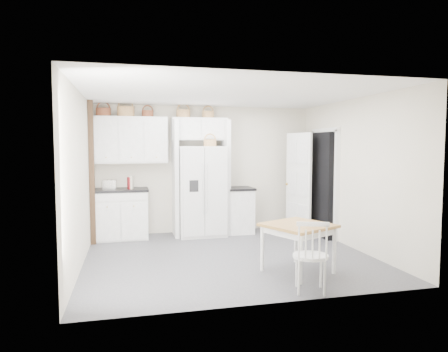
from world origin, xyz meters
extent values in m
plane|color=#393945|center=(0.00, 0.00, 0.00)|extent=(4.50, 4.50, 0.00)
plane|color=white|center=(0.00, 0.00, 2.60)|extent=(4.50, 4.50, 0.00)
plane|color=beige|center=(0.00, 2.00, 1.30)|extent=(4.50, 0.00, 4.50)
plane|color=beige|center=(-2.25, 0.00, 1.30)|extent=(0.00, 4.00, 4.00)
plane|color=beige|center=(2.25, 0.00, 1.30)|extent=(0.00, 4.00, 4.00)
cube|color=silver|center=(-0.15, 1.64, 0.89)|extent=(0.92, 0.74, 1.78)
cube|color=silver|center=(-1.71, 1.70, 0.46)|extent=(1.00, 0.63, 0.92)
cube|color=silver|center=(0.65, 1.70, 0.45)|extent=(0.51, 0.61, 0.89)
cube|color=olive|center=(0.76, -1.02, 0.35)|extent=(1.10, 1.10, 0.69)
cube|color=silver|center=(0.60, -1.75, 0.44)|extent=(0.53, 0.51, 0.88)
cube|color=black|center=(-1.71, 1.70, 0.94)|extent=(1.04, 0.67, 0.04)
cube|color=black|center=(0.65, 1.70, 0.91)|extent=(0.55, 0.65, 0.04)
cube|color=silver|center=(-1.92, 1.69, 1.05)|extent=(0.27, 0.18, 0.17)
cube|color=maroon|center=(-1.56, 1.62, 1.08)|extent=(0.07, 0.15, 0.22)
cube|color=beige|center=(-1.50, 1.62, 1.09)|extent=(0.06, 0.17, 0.25)
cylinder|color=maroon|center=(-2.00, 1.83, 2.43)|extent=(0.27, 0.27, 0.15)
cylinder|color=#93623F|center=(-1.59, 1.83, 2.45)|extent=(0.32, 0.32, 0.19)
cylinder|color=maroon|center=(-1.17, 1.83, 2.41)|extent=(0.22, 0.22, 0.13)
cylinder|color=#93623F|center=(-0.47, 1.83, 2.43)|extent=(0.28, 0.28, 0.16)
cylinder|color=#93623F|center=(0.03, 1.83, 2.42)|extent=(0.24, 0.24, 0.14)
cylinder|color=#93623F|center=(0.01, 1.54, 1.85)|extent=(0.25, 0.25, 0.13)
cube|color=silver|center=(-1.50, 1.83, 1.90)|extent=(1.40, 0.34, 0.90)
cube|color=silver|center=(-0.15, 1.83, 2.12)|extent=(1.12, 0.34, 0.45)
cube|color=silver|center=(-0.66, 1.70, 1.15)|extent=(0.08, 0.60, 2.30)
cube|color=silver|center=(0.36, 1.70, 1.15)|extent=(0.08, 0.60, 2.30)
cube|color=black|center=(-2.20, 1.35, 1.30)|extent=(0.09, 0.09, 2.60)
cube|color=black|center=(2.16, 1.00, 1.02)|extent=(0.18, 0.85, 2.05)
cube|color=white|center=(1.80, 1.33, 1.02)|extent=(0.21, 0.79, 2.05)
camera|label=1|loc=(-1.54, -6.17, 1.79)|focal=32.00mm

